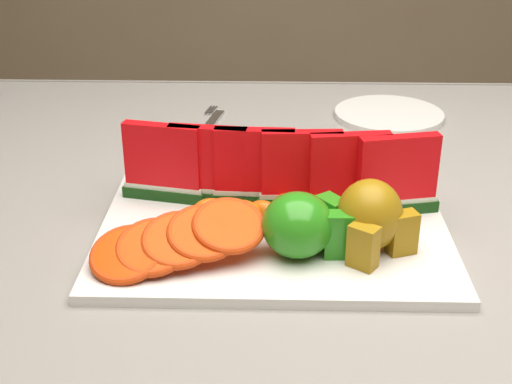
% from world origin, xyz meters
% --- Properties ---
extents(table, '(1.40, 0.90, 0.75)m').
position_xyz_m(table, '(0.00, 0.00, 0.65)').
color(table, '#4C291D').
rests_on(table, ground).
extents(tablecloth, '(1.53, 1.03, 0.20)m').
position_xyz_m(tablecloth, '(0.00, 0.00, 0.72)').
color(tablecloth, gray).
rests_on(tablecloth, table).
extents(platter, '(0.40, 0.30, 0.01)m').
position_xyz_m(platter, '(-0.07, -0.08, 0.76)').
color(platter, silver).
rests_on(platter, tablecloth).
extents(apple_cluster, '(0.12, 0.10, 0.07)m').
position_xyz_m(apple_cluster, '(-0.04, -0.14, 0.80)').
color(apple_cluster, '#227F19').
rests_on(apple_cluster, platter).
extents(pear_cluster, '(0.10, 0.10, 0.08)m').
position_xyz_m(pear_cluster, '(0.03, -0.13, 0.81)').
color(pear_cluster, '#B48009').
rests_on(pear_cluster, platter).
extents(side_plate, '(0.20, 0.20, 0.01)m').
position_xyz_m(side_plate, '(0.12, 0.32, 0.76)').
color(side_plate, silver).
rests_on(side_plate, tablecloth).
extents(fork, '(0.05, 0.19, 0.00)m').
position_xyz_m(fork, '(-0.18, 0.26, 0.76)').
color(fork, silver).
rests_on(fork, tablecloth).
extents(watermelon_row, '(0.39, 0.07, 0.10)m').
position_xyz_m(watermelon_row, '(-0.07, -0.03, 0.82)').
color(watermelon_row, '#0F3B0C').
rests_on(watermelon_row, platter).
extents(orange_fan_front, '(0.20, 0.13, 0.05)m').
position_xyz_m(orange_fan_front, '(-0.17, -0.16, 0.80)').
color(orange_fan_front, orange).
rests_on(orange_fan_front, platter).
extents(orange_fan_back, '(0.34, 0.11, 0.05)m').
position_xyz_m(orange_fan_back, '(-0.05, 0.04, 0.79)').
color(orange_fan_back, orange).
rests_on(orange_fan_back, platter).
extents(tangerine_segments, '(0.21, 0.08, 0.02)m').
position_xyz_m(tangerine_segments, '(-0.07, -0.06, 0.78)').
color(tangerine_segments, '#EB4E26').
rests_on(tangerine_segments, platter).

